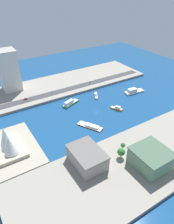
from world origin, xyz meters
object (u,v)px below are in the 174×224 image
at_px(pickup_red, 25,99).
at_px(ferry_white_commuter, 134,91).
at_px(yacht_sleek_gray, 96,96).
at_px(opera_landmark, 8,142).
at_px(water_taxi_orange, 117,108).
at_px(terminal_long_green, 151,158).
at_px(ferry_green_doubledeck, 70,103).
at_px(van_white, 89,82).
at_px(traffic_light_waterfront, 52,93).
at_px(barge_flat_brown, 91,126).
at_px(carpark_squat_concrete, 87,157).
at_px(hotel_broad_white, 9,70).

bearing_deg(pickup_red, ferry_white_commuter, -112.21).
xyz_separation_m(yacht_sleek_gray, opera_landmark, (-42.03, 118.33, 8.60)).
height_order(water_taxi_orange, terminal_long_green, terminal_long_green).
height_order(ferry_green_doubledeck, van_white, ferry_green_doubledeck).
height_order(ferry_white_commuter, pickup_red, ferry_white_commuter).
height_order(terminal_long_green, traffic_light_waterfront, terminal_long_green).
distance_m(pickup_red, opera_landmark, 86.61).
height_order(ferry_green_doubledeck, traffic_light_waterfront, traffic_light_waterfront).
relative_size(barge_flat_brown, carpark_squat_concrete, 0.87).
height_order(traffic_light_waterfront, opera_landmark, opera_landmark).
xyz_separation_m(barge_flat_brown, van_white, (84.04, -51.99, 2.85)).
xyz_separation_m(ferry_white_commuter, yacht_sleek_gray, (16.86, 47.75, -0.65)).
bearing_deg(van_white, opera_landmark, 120.37).
distance_m(carpark_squat_concrete, van_white, 150.86).
bearing_deg(carpark_squat_concrete, ferry_green_doubledeck, -20.41).
bearing_deg(hotel_broad_white, terminal_long_green, -164.17).
relative_size(water_taxi_orange, pickup_red, 3.04).
height_order(ferry_white_commuter, water_taxi_orange, ferry_white_commuter).
xyz_separation_m(carpark_squat_concrete, van_white, (126.04, -82.70, -5.78)).
bearing_deg(traffic_light_waterfront, terminal_long_green, -172.85).
distance_m(ferry_white_commuter, opera_landmark, 168.17).
height_order(barge_flat_brown, terminal_long_green, terminal_long_green).
xyz_separation_m(carpark_squat_concrete, traffic_light_waterfront, (117.49, -22.73, -2.35)).
distance_m(ferry_white_commuter, terminal_long_green, 128.85).
bearing_deg(traffic_light_waterfront, hotel_broad_white, 37.76).
bearing_deg(yacht_sleek_gray, pickup_red, 66.17).
xyz_separation_m(ferry_green_doubledeck, van_white, (34.11, -48.49, 1.66)).
distance_m(ferry_green_doubledeck, opera_landmark, 92.09).
bearing_deg(water_taxi_orange, barge_flat_brown, 105.91).
xyz_separation_m(pickup_red, traffic_light_waterfront, (-9.33, -30.83, 3.45)).
relative_size(water_taxi_orange, yacht_sleek_gray, 0.96).
xyz_separation_m(terminal_long_green, carpark_squat_concrete, (27.31, 40.89, -0.55)).
relative_size(terminal_long_green, traffic_light_waterfront, 4.26).
xyz_separation_m(traffic_light_waterfront, opera_landmark, (-67.63, 70.05, 2.90)).
height_order(yacht_sleek_gray, pickup_red, pickup_red).
bearing_deg(pickup_red, water_taxi_orange, -131.46).
relative_size(hotel_broad_white, pickup_red, 10.39).
xyz_separation_m(ferry_green_doubledeck, hotel_broad_white, (72.19, 47.60, 26.53)).
bearing_deg(ferry_green_doubledeck, ferry_white_commuter, -101.31).
bearing_deg(terminal_long_green, ferry_white_commuter, -37.27).
relative_size(ferry_green_doubledeck, opera_landmark, 0.66).
distance_m(ferry_green_doubledeck, pickup_red, 54.86).
bearing_deg(water_taxi_orange, van_white, -6.95).
bearing_deg(traffic_light_waterfront, barge_flat_brown, -173.97).
height_order(ferry_green_doubledeck, barge_flat_brown, ferry_green_doubledeck).
bearing_deg(van_white, carpark_squat_concrete, 146.73).
bearing_deg(opera_landmark, traffic_light_waterfront, -46.01).
distance_m(ferry_white_commuter, hotel_broad_white, 161.58).
bearing_deg(ferry_green_doubledeck, water_taxi_orange, -133.41).
bearing_deg(hotel_broad_white, traffic_light_waterfront, -142.24).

